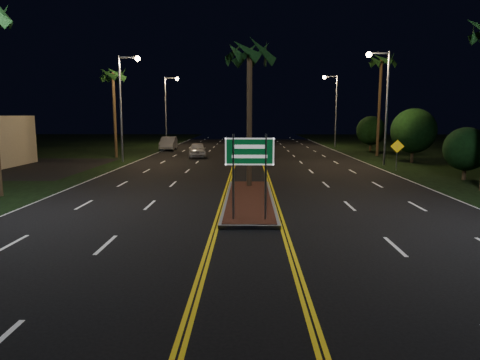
{
  "coord_description": "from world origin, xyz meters",
  "views": [
    {
      "loc": [
        -0.04,
        -12.84,
        4.0
      ],
      "look_at": [
        -0.32,
        1.09,
        1.9
      ],
      "focal_mm": 32.0,
      "sensor_mm": 36.0,
      "label": 1
    }
  ],
  "objects_px": {
    "median_island": "(249,199)",
    "shrub_mid": "(414,131)",
    "highway_sign": "(250,160)",
    "streetlight_right_far": "(333,102)",
    "palm_left_far": "(113,75)",
    "streetlight_right_mid": "(382,95)",
    "car_near": "(197,149)",
    "car_far": "(168,142)",
    "shrub_far": "(371,131)",
    "palm_median": "(250,53)",
    "warning_sign": "(397,151)",
    "palm_right_far": "(381,62)",
    "shrub_near": "(466,149)",
    "streetlight_left_far": "(168,103)",
    "streetlight_left_mid": "(125,96)"
  },
  "relations": [
    {
      "from": "shrub_far",
      "to": "streetlight_right_far",
      "type": "bearing_deg",
      "value": 117.98
    },
    {
      "from": "streetlight_left_far",
      "to": "palm_right_far",
      "type": "distance_m",
      "value": 27.5
    },
    {
      "from": "shrub_mid",
      "to": "streetlight_right_mid",
      "type": "bearing_deg",
      "value": -149.44
    },
    {
      "from": "shrub_far",
      "to": "car_near",
      "type": "distance_m",
      "value": 20.25
    },
    {
      "from": "highway_sign",
      "to": "streetlight_left_far",
      "type": "distance_m",
      "value": 42.67
    },
    {
      "from": "palm_left_far",
      "to": "shrub_mid",
      "type": "height_order",
      "value": "palm_left_far"
    },
    {
      "from": "palm_left_far",
      "to": "palm_right_far",
      "type": "distance_m",
      "value": 25.72
    },
    {
      "from": "shrub_near",
      "to": "warning_sign",
      "type": "bearing_deg",
      "value": 120.98
    },
    {
      "from": "highway_sign",
      "to": "shrub_near",
      "type": "relative_size",
      "value": 0.97
    },
    {
      "from": "streetlight_left_mid",
      "to": "car_near",
      "type": "xyz_separation_m",
      "value": [
        5.58,
        4.72,
        -4.84
      ]
    },
    {
      "from": "highway_sign",
      "to": "median_island",
      "type": "bearing_deg",
      "value": 90.0
    },
    {
      "from": "palm_left_far",
      "to": "streetlight_right_mid",
      "type": "bearing_deg",
      "value": -14.37
    },
    {
      "from": "median_island",
      "to": "streetlight_left_far",
      "type": "relative_size",
      "value": 1.14
    },
    {
      "from": "shrub_far",
      "to": "car_far",
      "type": "xyz_separation_m",
      "value": [
        -23.3,
        1.45,
        -1.44
      ]
    },
    {
      "from": "shrub_far",
      "to": "car_near",
      "type": "bearing_deg",
      "value": -158.86
    },
    {
      "from": "median_island",
      "to": "palm_left_far",
      "type": "xyz_separation_m",
      "value": [
        -12.8,
        21.0,
        7.66
      ]
    },
    {
      "from": "streetlight_right_far",
      "to": "shrub_near",
      "type": "distance_m",
      "value": 28.39
    },
    {
      "from": "streetlight_right_far",
      "to": "shrub_mid",
      "type": "bearing_deg",
      "value": -79.34
    },
    {
      "from": "highway_sign",
      "to": "streetlight_right_mid",
      "type": "distance_m",
      "value": 22.18
    },
    {
      "from": "streetlight_left_mid",
      "to": "car_near",
      "type": "bearing_deg",
      "value": 40.23
    },
    {
      "from": "median_island",
      "to": "shrub_mid",
      "type": "bearing_deg",
      "value": 50.53
    },
    {
      "from": "car_near",
      "to": "car_far",
      "type": "xyz_separation_m",
      "value": [
        -4.46,
        8.74,
        0.08
      ]
    },
    {
      "from": "median_island",
      "to": "shrub_mid",
      "type": "height_order",
      "value": "shrub_mid"
    },
    {
      "from": "median_island",
      "to": "highway_sign",
      "type": "height_order",
      "value": "highway_sign"
    },
    {
      "from": "shrub_near",
      "to": "palm_left_far",
      "type": "bearing_deg",
      "value": 151.97
    },
    {
      "from": "median_island",
      "to": "streetlight_left_far",
      "type": "distance_m",
      "value": 38.89
    },
    {
      "from": "highway_sign",
      "to": "warning_sign",
      "type": "distance_m",
      "value": 19.08
    },
    {
      "from": "palm_median",
      "to": "warning_sign",
      "type": "xyz_separation_m",
      "value": [
        10.8,
        8.0,
        -5.82
      ]
    },
    {
      "from": "streetlight_right_far",
      "to": "shrub_mid",
      "type": "distance_m",
      "value": 18.55
    },
    {
      "from": "streetlight_left_far",
      "to": "shrub_mid",
      "type": "distance_m",
      "value": 31.85
    },
    {
      "from": "shrub_far",
      "to": "car_far",
      "type": "distance_m",
      "value": 23.39
    },
    {
      "from": "palm_median",
      "to": "median_island",
      "type": "bearing_deg",
      "value": -90.0
    },
    {
      "from": "palm_right_far",
      "to": "shrub_mid",
      "type": "xyz_separation_m",
      "value": [
        1.2,
        -6.0,
        -6.42
      ]
    },
    {
      "from": "median_island",
      "to": "shrub_far",
      "type": "height_order",
      "value": "shrub_far"
    },
    {
      "from": "car_far",
      "to": "shrub_mid",
      "type": "bearing_deg",
      "value": -32.67
    },
    {
      "from": "highway_sign",
      "to": "palm_median",
      "type": "xyz_separation_m",
      "value": [
        0.0,
        7.7,
        4.87
      ]
    },
    {
      "from": "car_near",
      "to": "car_far",
      "type": "relative_size",
      "value": 0.91
    },
    {
      "from": "streetlight_left_far",
      "to": "car_far",
      "type": "height_order",
      "value": "streetlight_left_far"
    },
    {
      "from": "streetlight_left_mid",
      "to": "car_far",
      "type": "height_order",
      "value": "streetlight_left_mid"
    },
    {
      "from": "highway_sign",
      "to": "shrub_mid",
      "type": "height_order",
      "value": "shrub_mid"
    },
    {
      "from": "streetlight_right_mid",
      "to": "car_far",
      "type": "relative_size",
      "value": 1.66
    },
    {
      "from": "shrub_far",
      "to": "palm_right_far",
      "type": "bearing_deg",
      "value": -99.46
    },
    {
      "from": "warning_sign",
      "to": "streetlight_right_mid",
      "type": "bearing_deg",
      "value": 114.91
    },
    {
      "from": "shrub_mid",
      "to": "median_island",
      "type": "bearing_deg",
      "value": -129.47
    },
    {
      "from": "shrub_mid",
      "to": "warning_sign",
      "type": "xyz_separation_m",
      "value": [
        -3.2,
        -5.5,
        -1.27
      ]
    },
    {
      "from": "highway_sign",
      "to": "palm_left_far",
      "type": "distance_m",
      "value": 28.77
    },
    {
      "from": "streetlight_right_far",
      "to": "palm_median",
      "type": "height_order",
      "value": "streetlight_right_far"
    },
    {
      "from": "highway_sign",
      "to": "shrub_mid",
      "type": "distance_m",
      "value": 25.41
    },
    {
      "from": "streetlight_right_mid",
      "to": "palm_right_far",
      "type": "bearing_deg",
      "value": 74.71
    },
    {
      "from": "median_island",
      "to": "shrub_near",
      "type": "distance_m",
      "value": 15.32
    }
  ]
}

